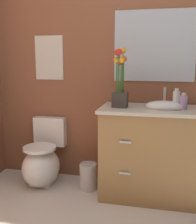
{
  "coord_description": "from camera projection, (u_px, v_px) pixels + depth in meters",
  "views": [
    {
      "loc": [
        0.39,
        -1.31,
        1.33
      ],
      "look_at": [
        -0.21,
        1.29,
        0.82
      ],
      "focal_mm": 45.52,
      "sensor_mm": 36.0,
      "label": 1
    }
  ],
  "objects": [
    {
      "name": "wall_back",
      "position": [
        145.0,
        66.0,
        2.9
      ],
      "size": [
        4.49,
        0.05,
        2.5
      ],
      "primitive_type": "cube",
      "color": "brown",
      "rests_on": "ground_plane"
    },
    {
      "name": "wall_mirror",
      "position": [
        154.0,
        46.0,
        2.82
      ],
      "size": [
        0.8,
        0.01,
        0.7
      ],
      "primitive_type": "cube",
      "color": "#B2BCC6"
    },
    {
      "name": "flower_vase",
      "position": [
        120.0,
        85.0,
        2.64
      ],
      "size": [
        0.14,
        0.14,
        0.55
      ],
      "color": "#38332D",
      "rests_on": "vanity_cabinet"
    },
    {
      "name": "trash_bin",
      "position": [
        88.0,
        176.0,
        2.92
      ],
      "size": [
        0.18,
        0.18,
        0.27
      ],
      "color": "#B7B7BC",
      "rests_on": "ground_plane"
    },
    {
      "name": "soap_bottle",
      "position": [
        176.0,
        99.0,
        2.67
      ],
      "size": [
        0.07,
        0.07,
        0.18
      ],
      "color": "white",
      "rests_on": "vanity_cabinet"
    },
    {
      "name": "toilet",
      "position": [
        43.0,
        162.0,
        3.03
      ],
      "size": [
        0.38,
        0.59,
        0.69
      ],
      "color": "white",
      "rests_on": "ground_plane"
    },
    {
      "name": "lotion_bottle",
      "position": [
        183.0,
        102.0,
        2.54
      ],
      "size": [
        0.07,
        0.07,
        0.15
      ],
      "color": "#B28CBF",
      "rests_on": "vanity_cabinet"
    },
    {
      "name": "wall_poster",
      "position": [
        49.0,
        58.0,
        3.08
      ],
      "size": [
        0.32,
        0.01,
        0.47
      ],
      "primitive_type": "cube",
      "color": "beige"
    },
    {
      "name": "vanity_cabinet",
      "position": [
        150.0,
        151.0,
        2.72
      ],
      "size": [
        0.94,
        0.56,
        1.06
      ],
      "color": "#9E7242",
      "rests_on": "ground_plane"
    }
  ]
}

